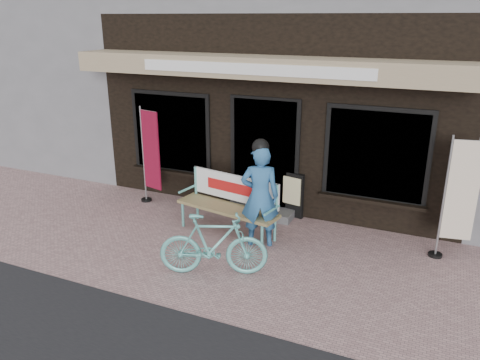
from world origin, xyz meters
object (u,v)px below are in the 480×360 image
at_px(person, 260,194).
at_px(menu_stand, 293,194).
at_px(nobori_cream, 458,197).
at_px(bench, 230,200).
at_px(bicycle, 213,245).
at_px(nobori_red, 150,155).

relative_size(person, menu_stand, 2.10).
xyz_separation_m(person, nobori_cream, (2.87, 0.75, 0.13)).
distance_m(bench, menu_stand, 1.32).
distance_m(person, menu_stand, 1.38).
distance_m(bench, nobori_cream, 3.57).
distance_m(person, bicycle, 1.25).
bearing_deg(menu_stand, bicycle, -87.86).
relative_size(person, nobori_cream, 0.92).
xyz_separation_m(bench, nobori_red, (-1.98, 0.56, 0.41)).
height_order(nobori_red, nobori_cream, nobori_cream).
bearing_deg(bench, menu_stand, 63.85).
relative_size(bench, bicycle, 1.22).
xyz_separation_m(bicycle, menu_stand, (0.40, 2.45, -0.03)).
distance_m(bench, person, 0.74).
bearing_deg(bicycle, person, -34.22).
relative_size(bicycle, menu_stand, 1.83).
relative_size(bicycle, nobori_red, 0.80).
bearing_deg(bicycle, menu_stand, -30.96).
bearing_deg(person, bench, 137.65).
bearing_deg(menu_stand, nobori_red, -158.31).
height_order(nobori_red, menu_stand, nobori_red).
distance_m(person, nobori_red, 2.74).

